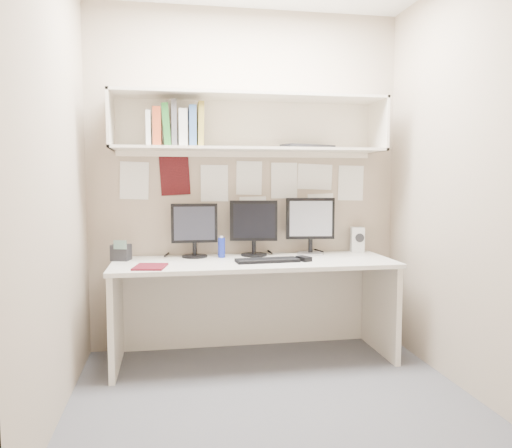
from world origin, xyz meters
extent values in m
cube|color=#4D4D52|center=(0.00, 0.00, 0.00)|extent=(2.40, 2.00, 0.01)
cube|color=tan|center=(0.00, 1.00, 1.30)|extent=(2.40, 0.02, 2.60)
cube|color=tan|center=(0.00, -1.00, 1.30)|extent=(2.40, 0.02, 2.60)
cube|color=tan|center=(-1.20, 0.00, 1.30)|extent=(0.02, 2.00, 2.60)
cube|color=tan|center=(1.20, 0.00, 1.30)|extent=(0.02, 2.00, 2.60)
cube|color=beige|center=(0.00, 0.64, 0.71)|extent=(2.00, 0.70, 0.03)
cube|color=silver|center=(0.00, 0.97, 0.35)|extent=(1.96, 0.02, 0.70)
cube|color=silver|center=(0.00, 0.81, 1.53)|extent=(2.00, 0.38, 0.02)
cube|color=silver|center=(0.00, 0.81, 1.91)|extent=(2.00, 0.38, 0.02)
cube|color=silver|center=(0.00, 0.99, 1.72)|extent=(2.00, 0.02, 0.40)
cube|color=silver|center=(-0.99, 0.81, 1.72)|extent=(0.02, 0.38, 0.40)
cube|color=silver|center=(0.99, 0.81, 1.72)|extent=(0.02, 0.38, 0.40)
cylinder|color=black|center=(-0.41, 0.86, 0.74)|extent=(0.19, 0.19, 0.01)
cylinder|color=black|center=(-0.41, 0.86, 0.79)|extent=(0.03, 0.03, 0.09)
cube|color=black|center=(-0.41, 0.87, 0.98)|extent=(0.34, 0.04, 0.29)
cube|color=black|center=(-0.41, 0.85, 0.98)|extent=(0.30, 0.00, 0.25)
cylinder|color=black|center=(0.04, 0.86, 0.74)|extent=(0.20, 0.20, 0.01)
cylinder|color=black|center=(0.04, 0.86, 0.79)|extent=(0.03, 0.03, 0.10)
cube|color=black|center=(0.04, 0.87, 1.00)|extent=(0.36, 0.11, 0.31)
cube|color=black|center=(0.04, 0.85, 1.00)|extent=(0.31, 0.07, 0.26)
cylinder|color=#A5A5AA|center=(0.48, 0.86, 0.74)|extent=(0.21, 0.21, 0.02)
cylinder|color=black|center=(0.48, 0.86, 0.80)|extent=(0.03, 0.03, 0.10)
cube|color=black|center=(0.48, 0.87, 1.01)|extent=(0.38, 0.08, 0.32)
cube|color=silver|center=(0.48, 0.85, 1.01)|extent=(0.33, 0.04, 0.27)
cube|color=black|center=(0.08, 0.56, 0.74)|extent=(0.45, 0.19, 0.02)
cube|color=black|center=(0.34, 0.55, 0.75)|extent=(0.11, 0.13, 0.03)
cube|color=beige|center=(0.88, 0.91, 0.83)|extent=(0.12, 0.12, 0.20)
cylinder|color=black|center=(0.88, 0.86, 0.85)|extent=(0.07, 0.02, 0.07)
cylinder|color=navy|center=(-0.22, 0.81, 0.80)|extent=(0.05, 0.05, 0.15)
cylinder|color=white|center=(-0.22, 0.81, 0.88)|extent=(0.03, 0.03, 0.02)
cube|color=#510E19|center=(-0.72, 0.45, 0.74)|extent=(0.24, 0.27, 0.01)
cube|color=black|center=(-0.94, 0.80, 0.79)|extent=(0.15, 0.14, 0.11)
cube|color=#4C6659|center=(-0.94, 0.74, 0.85)|extent=(0.09, 0.04, 0.06)
cube|color=silver|center=(-0.73, 0.78, 1.66)|extent=(0.03, 0.20, 0.24)
cube|color=#AD411F|center=(-0.67, 0.78, 1.67)|extent=(0.06, 0.20, 0.27)
cube|color=#216423|center=(-0.61, 0.78, 1.69)|extent=(0.05, 0.20, 0.29)
cube|color=#4A494E|center=(-0.55, 0.78, 1.70)|extent=(0.04, 0.20, 0.32)
cube|color=beige|center=(-0.49, 0.78, 1.67)|extent=(0.06, 0.20, 0.26)
cube|color=#38588C|center=(-0.42, 0.78, 1.68)|extent=(0.05, 0.20, 0.29)
cube|color=olive|center=(-0.37, 0.78, 1.70)|extent=(0.04, 0.20, 0.31)
cube|color=black|center=(0.45, 0.83, 1.55)|extent=(0.44, 0.29, 0.03)
camera|label=1|loc=(-0.59, -2.85, 1.30)|focal=35.00mm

